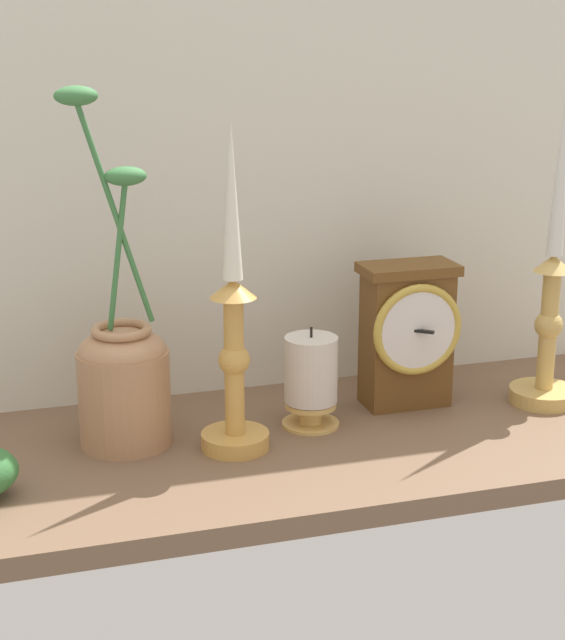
% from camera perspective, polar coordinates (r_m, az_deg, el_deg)
% --- Properties ---
extents(ground_plane, '(1.00, 0.36, 0.02)m').
position_cam_1_polar(ground_plane, '(1.15, -0.09, -7.30)').
color(ground_plane, brown).
extents(back_wall, '(1.20, 0.02, 0.65)m').
position_cam_1_polar(back_wall, '(1.23, -2.60, 10.63)').
color(back_wall, silver).
rests_on(back_wall, ground_plane).
extents(mantel_clock, '(0.11, 0.08, 0.18)m').
position_cam_1_polar(mantel_clock, '(1.22, 7.06, -0.75)').
color(mantel_clock, brown).
rests_on(mantel_clock, ground_plane).
extents(candlestick_tall_left, '(0.08, 0.08, 0.36)m').
position_cam_1_polar(candlestick_tall_left, '(1.08, -2.75, -1.21)').
color(candlestick_tall_left, gold).
rests_on(candlestick_tall_left, ground_plane).
extents(candlestick_tall_center, '(0.08, 0.08, 0.40)m').
position_cam_1_polar(candlestick_tall_center, '(1.25, 14.81, 0.78)').
color(candlestick_tall_center, tan).
rests_on(candlestick_tall_center, ground_plane).
extents(brass_vase_jar, '(0.11, 0.10, 0.39)m').
position_cam_1_polar(brass_vase_jar, '(1.12, -8.95, -3.07)').
color(brass_vase_jar, tan).
rests_on(brass_vase_jar, ground_plane).
extents(pillar_candle_front, '(0.07, 0.07, 0.12)m').
position_cam_1_polar(pillar_candle_front, '(1.16, 1.61, -3.33)').
color(pillar_candle_front, '#DAAE5E').
rests_on(pillar_candle_front, ground_plane).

